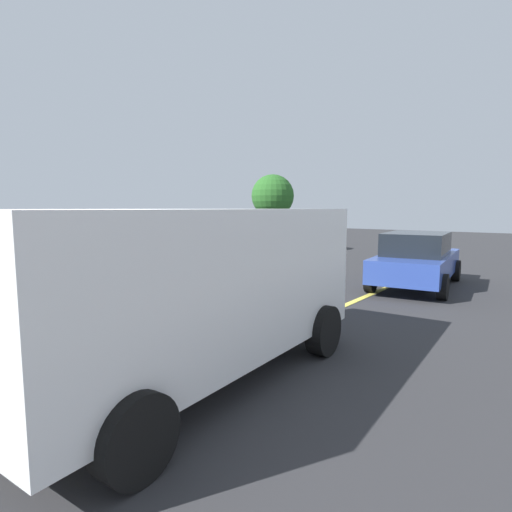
# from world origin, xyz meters

# --- Properties ---
(ground_plane) EXTENTS (80.00, 80.00, 0.00)m
(ground_plane) POSITION_xyz_m (0.00, 0.00, 0.00)
(ground_plane) COLOR #2D2D30
(lane_marking_centre) EXTENTS (28.00, 0.16, 0.01)m
(lane_marking_centre) POSITION_xyz_m (3.00, 0.00, 0.01)
(lane_marking_centre) COLOR #E0D14C
(white_van) EXTENTS (5.30, 2.48, 2.20)m
(white_van) POSITION_xyz_m (1.10, -0.21, 1.27)
(white_van) COLOR white
(white_van) RESTS_ON ground_plane
(car_blue_far_lane) EXTENTS (4.67, 2.36, 1.54)m
(car_blue_far_lane) POSITION_xyz_m (9.43, -0.59, 0.78)
(car_blue_far_lane) COLOR #2D479E
(car_blue_far_lane) RESTS_ON ground_plane
(tree_left_verge) EXTENTS (2.15, 2.15, 3.90)m
(tree_left_verge) POSITION_xyz_m (14.75, 8.08, 2.78)
(tree_left_verge) COLOR #513823
(tree_left_verge) RESTS_ON ground_plane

